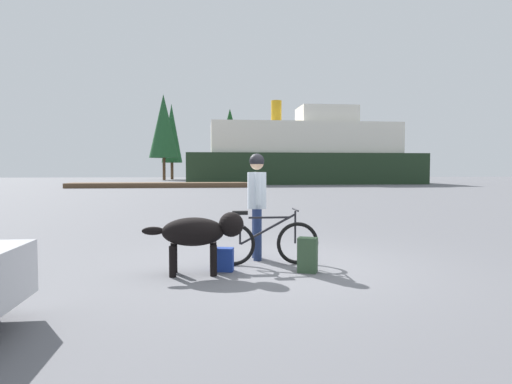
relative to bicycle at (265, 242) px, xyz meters
The scene contains 12 objects.
ground_plane 0.45m from the bicycle, 42.99° to the right, with size 160.00×160.00×0.00m, color slate.
bicycle is the anchor object (origin of this frame).
person_cyclist 0.87m from the bicycle, 99.23° to the left, with size 0.32×0.53×1.79m.
dog 1.17m from the bicycle, 153.32° to the right, with size 1.46×0.49×0.90m.
backpack 0.81m from the bicycle, 45.29° to the right, with size 0.28×0.20×0.52m, color #334C33.
handbag_pannier 0.80m from the bicycle, 152.98° to the right, with size 0.32×0.18×0.35m, color navy.
dock_pier 31.61m from the bicycle, 98.25° to the left, with size 15.67×2.74×0.40m, color brown.
ferry_boat 40.97m from the bicycle, 76.59° to the left, with size 24.59×7.51×8.78m.
pine_tree_far_left 58.22m from the bicycle, 96.93° to the left, with size 4.18×4.18×12.16m.
pine_tree_center 59.90m from the bicycle, 87.55° to the left, with size 4.23×4.23×10.57m.
pine_tree_far_right 59.26m from the bicycle, 77.59° to the left, with size 3.55×3.55×10.49m.
pine_tree_mid_back 62.56m from the bicycle, 95.73° to the left, with size 3.14×3.14×11.48m.
Camera 1 is at (-1.10, -6.77, 1.53)m, focal length 31.15 mm.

